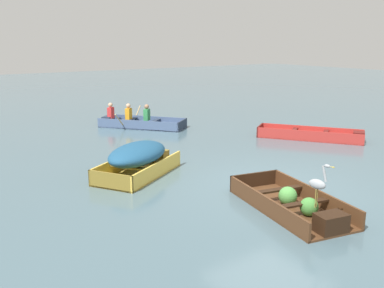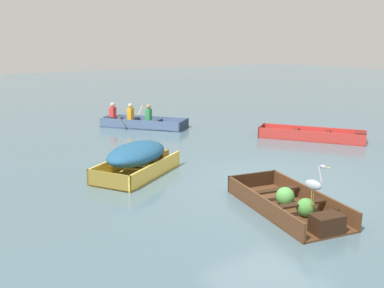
{
  "view_description": "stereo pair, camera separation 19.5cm",
  "coord_description": "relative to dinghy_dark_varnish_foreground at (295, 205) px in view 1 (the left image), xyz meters",
  "views": [
    {
      "loc": [
        -6.93,
        -6.79,
        3.34
      ],
      "look_at": [
        0.07,
        3.39,
        0.35
      ],
      "focal_mm": 40.0,
      "sensor_mm": 36.0,
      "label": 1
    },
    {
      "loc": [
        -6.76,
        -6.9,
        3.34
      ],
      "look_at": [
        0.07,
        3.39,
        0.35
      ],
      "focal_mm": 40.0,
      "sensor_mm": 36.0,
      "label": 2
    }
  ],
  "objects": [
    {
      "name": "rowboat_slate_blue_with_crew",
      "position": [
        1.41,
        9.55,
        0.06
      ],
      "size": [
        2.95,
        3.31,
        0.92
      ],
      "color": "#475B7F",
      "rests_on": "ground"
    },
    {
      "name": "skiff_yellow_near_moored",
      "position": [
        -1.44,
        3.94,
        0.33
      ],
      "size": [
        2.75,
        2.32,
        0.83
      ],
      "color": "#E5BC47",
      "rests_on": "ground"
    },
    {
      "name": "ground_plane",
      "position": [
        0.69,
        1.34,
        -0.15
      ],
      "size": [
        80.0,
        80.0,
        0.0
      ],
      "primitive_type": "plane",
      "color": "#47606B"
    },
    {
      "name": "skiff_red_mid_moored",
      "position": [
        5.48,
        4.11,
        -0.02
      ],
      "size": [
        2.79,
        3.44,
        0.37
      ],
      "color": "#AD2D28",
      "rests_on": "ground"
    },
    {
      "name": "heron_on_dinghy",
      "position": [
        -0.32,
        -0.79,
        0.74
      ],
      "size": [
        0.2,
        0.46,
        0.84
      ],
      "color": "olive",
      "rests_on": "dinghy_dark_varnish_foreground"
    },
    {
      "name": "dinghy_dark_varnish_foreground",
      "position": [
        0.0,
        0.0,
        0.0
      ],
      "size": [
        1.77,
        3.0,
        0.42
      ],
      "color": "#4C2D19",
      "rests_on": "ground"
    }
  ]
}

